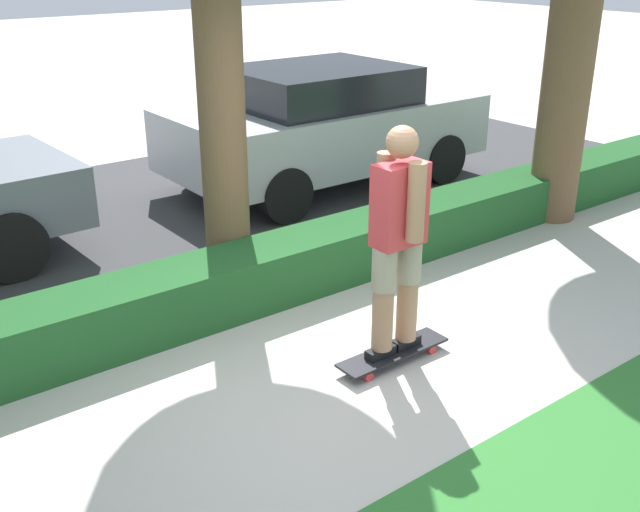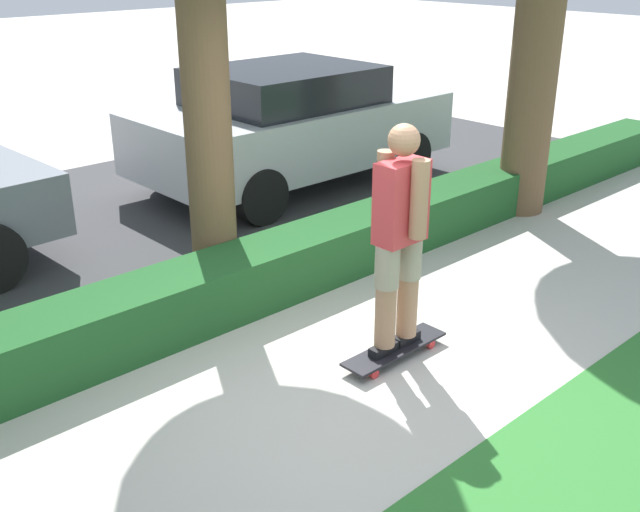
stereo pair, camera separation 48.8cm
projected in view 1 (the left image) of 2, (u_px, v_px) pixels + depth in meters
The scene contains 6 objects.
ground_plane at pixel (347, 390), 5.35m from camera, with size 60.00×60.00×0.00m, color #BCB7AD.
street_asphalt at pixel (112, 226), 8.43m from camera, with size 15.44×5.00×0.01m.
hedge_row at pixel (230, 283), 6.43m from camera, with size 15.44×0.60×0.51m.
skateboard at pixel (393, 353), 5.69m from camera, with size 0.95×0.24×0.09m.
skater_person at pixel (398, 237), 5.32m from camera, with size 0.51×0.45×1.74m.
parked_car_middle at pixel (323, 123), 9.62m from camera, with size 4.09×2.03×1.53m.
Camera 1 is at (-2.92, -3.51, 2.96)m, focal length 42.00 mm.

